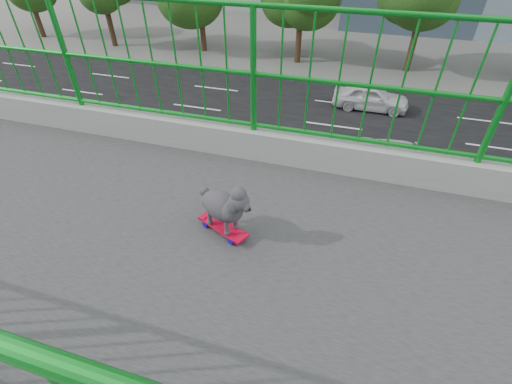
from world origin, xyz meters
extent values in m
cube|color=black|center=(-13.00, 0.00, 0.01)|extent=(18.00, 90.00, 0.02)
cube|color=#2D2D2F|center=(0.00, 0.00, 6.75)|extent=(3.00, 24.00, 0.50)
cube|color=gray|center=(-1.40, 0.00, 7.15)|extent=(0.20, 24.00, 0.30)
cylinder|color=#0E8220|center=(-1.40, 0.00, 8.40)|extent=(0.04, 24.00, 0.04)
cylinder|color=#0E8220|center=(-1.40, 0.00, 7.85)|extent=(0.04, 24.00, 0.04)
cylinder|color=#0E8220|center=(-1.40, 0.00, 7.85)|extent=(0.06, 0.06, 1.10)
cylinder|color=black|center=(-26.00, -28.00, 1.40)|extent=(0.44, 0.44, 2.80)
cylinder|color=black|center=(-25.50, -20.00, 1.31)|extent=(0.44, 0.44, 2.62)
cylinder|color=black|center=(-26.40, -12.00, 1.49)|extent=(0.44, 0.44, 2.97)
cylinder|color=black|center=(-25.80, -4.00, 1.36)|extent=(0.44, 0.44, 2.73)
cylinder|color=black|center=(-26.20, 4.00, 1.43)|extent=(0.44, 0.44, 2.87)
cube|color=red|center=(-0.26, 0.10, 7.05)|extent=(0.30, 0.45, 0.01)
cube|color=#99999E|center=(-0.32, -0.03, 7.03)|extent=(0.08, 0.06, 0.02)
cylinder|color=#1207A2|center=(-0.37, -0.01, 7.03)|extent=(0.04, 0.06, 0.05)
sphere|color=yellow|center=(-0.37, -0.01, 7.03)|extent=(0.02, 0.02, 0.02)
cylinder|color=#1207A2|center=(-0.27, -0.05, 7.03)|extent=(0.04, 0.06, 0.05)
sphere|color=yellow|center=(-0.27, -0.05, 7.03)|extent=(0.02, 0.02, 0.02)
cube|color=#99999E|center=(-0.21, 0.23, 7.03)|extent=(0.08, 0.06, 0.02)
cylinder|color=#1207A2|center=(-0.26, 0.25, 7.03)|extent=(0.04, 0.06, 0.05)
sphere|color=yellow|center=(-0.26, 0.25, 7.03)|extent=(0.02, 0.02, 0.02)
cylinder|color=#1207A2|center=(-0.15, 0.20, 7.03)|extent=(0.04, 0.06, 0.05)
sphere|color=yellow|center=(-0.15, 0.20, 7.03)|extent=(0.02, 0.02, 0.02)
ellipsoid|color=#2E2C32|center=(-0.26, 0.10, 7.26)|extent=(0.33, 0.38, 0.22)
sphere|color=#2E2C32|center=(-0.19, 0.27, 7.41)|extent=(0.15, 0.15, 0.15)
sphere|color=black|center=(-0.15, 0.35, 7.39)|extent=(0.03, 0.03, 0.03)
sphere|color=#2E2C32|center=(-0.34, -0.07, 7.31)|extent=(0.07, 0.07, 0.07)
cylinder|color=#2E2C32|center=(-0.27, 0.20, 7.13)|extent=(0.03, 0.03, 0.14)
cylinder|color=#2E2C32|center=(-0.18, 0.16, 7.13)|extent=(0.03, 0.03, 0.14)
cylinder|color=#2E2C32|center=(-0.34, 0.03, 7.13)|extent=(0.03, 0.03, 0.14)
cylinder|color=#2E2C32|center=(-0.26, -0.01, 7.13)|extent=(0.03, 0.03, 0.14)
imported|color=silver|center=(-12.40, 3.38, 0.68)|extent=(2.24, 4.87, 1.35)
imported|color=silver|center=(-18.80, 1.68, 0.72)|extent=(1.70, 4.22, 1.44)
camera|label=1|loc=(1.57, 0.92, 8.96)|focal=24.76mm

